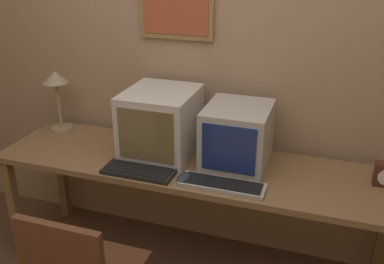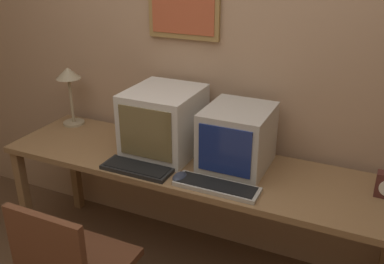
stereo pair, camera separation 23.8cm
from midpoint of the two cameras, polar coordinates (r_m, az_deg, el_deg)
The scene contains 8 objects.
wall_back at distance 2.60m, azimuth 6.18°, elevation 10.14°, with size 8.00×0.08×2.60m.
desk at distance 2.50m, azimuth 2.74°, elevation -5.71°, with size 2.30×0.61×0.76m.
monitor_left at distance 2.52m, azimuth -1.07°, elevation 1.40°, with size 0.40×0.44×0.39m.
monitor_right at distance 2.38m, azimuth 8.91°, elevation -0.83°, with size 0.35×0.40×0.34m.
keyboard_main at distance 2.38m, azimuth -4.50°, elevation -4.91°, with size 0.40×0.16×0.03m.
keyboard_side at distance 2.22m, azimuth 6.40°, elevation -7.31°, with size 0.45×0.14×0.03m.
mouse_near_keyboard at distance 2.27m, azimuth 1.35°, elevation -6.10°, with size 0.07×0.11×0.04m.
desk_lamp at distance 2.97m, azimuth -13.90°, elevation 6.56°, with size 0.17×0.17×0.40m.
Camera 2 is at (0.91, -0.95, 1.90)m, focal length 40.00 mm.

